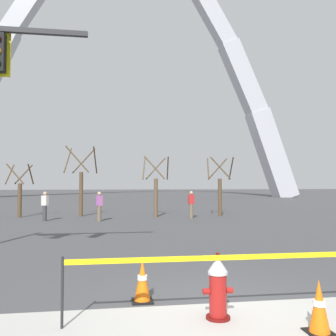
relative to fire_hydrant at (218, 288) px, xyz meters
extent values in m
plane|color=#474749|center=(0.15, 0.61, -0.47)|extent=(240.00, 240.00, 0.00)
cylinder|color=#5E0F0D|center=(0.00, -0.01, -0.44)|extent=(0.36, 0.36, 0.05)
cylinder|color=maroon|center=(0.00, -0.01, -0.11)|extent=(0.26, 0.26, 0.62)
cylinder|color=#B7B7BC|center=(0.00, -0.01, 0.22)|extent=(0.30, 0.30, 0.04)
cone|color=#B7B7BC|center=(0.00, -0.01, 0.35)|extent=(0.30, 0.30, 0.22)
cylinder|color=#5E0F0D|center=(0.00, -0.01, 0.49)|extent=(0.06, 0.06, 0.06)
cylinder|color=maroon|center=(-0.18, -0.01, -0.04)|extent=(0.10, 0.09, 0.09)
cylinder|color=maroon|center=(0.18, -0.01, -0.04)|extent=(0.10, 0.09, 0.09)
cylinder|color=maroon|center=(0.00, 0.19, -0.14)|extent=(0.13, 0.14, 0.13)
cylinder|color=#5E0F0D|center=(0.00, 0.27, -0.14)|extent=(0.15, 0.03, 0.15)
cylinder|color=#232326|center=(-2.26, -0.04, 0.03)|extent=(0.04, 0.04, 1.00)
cube|color=yellow|center=(0.13, -0.05, 0.46)|extent=(4.79, 0.03, 0.08)
cube|color=black|center=(-1.05, 0.99, -0.45)|extent=(0.36, 0.36, 0.03)
cone|color=orange|center=(-1.05, 0.99, -0.09)|extent=(0.28, 0.28, 0.70)
cylinder|color=white|center=(-1.05, 0.99, -0.05)|extent=(0.17, 0.17, 0.08)
cube|color=black|center=(1.20, -0.74, -0.45)|extent=(0.36, 0.36, 0.03)
cone|color=orange|center=(1.20, -0.74, -0.09)|extent=(0.28, 0.28, 0.70)
cylinder|color=white|center=(1.20, -0.74, -0.05)|extent=(0.17, 0.17, 0.08)
cube|color=gold|center=(-4.16, 3.62, 4.58)|extent=(0.44, 0.03, 1.04)
cube|color=#B2B5BC|center=(-13.02, 46.99, 25.96)|extent=(6.45, 2.32, 8.80)
cube|color=#B2B5BC|center=(13.33, 46.99, 25.96)|extent=(6.45, 2.32, 8.80)
cube|color=#B2B5BC|center=(17.72, 46.99, 17.15)|extent=(6.84, 2.63, 11.21)
cube|color=#B2B5BC|center=(22.11, 46.99, 5.82)|extent=(7.20, 2.94, 13.65)
cylinder|color=brown|center=(-6.99, 18.07, 0.55)|extent=(0.24, 0.24, 2.04)
cylinder|color=brown|center=(-7.61, 18.19, 2.13)|extent=(0.30, 1.11, 1.23)
cylinder|color=brown|center=(-6.36, 18.01, 2.13)|extent=(0.19, 1.12, 1.23)
cylinder|color=brown|center=(-6.93, 18.70, 2.13)|extent=(1.12, 0.19, 1.23)
cylinder|color=brown|center=(-7.13, 17.45, 2.13)|extent=(1.11, 0.32, 1.23)
cylinder|color=brown|center=(-3.40, 18.24, 0.91)|extent=(0.24, 0.24, 2.74)
cylinder|color=brown|center=(-4.24, 18.41, 3.02)|extent=(0.37, 1.47, 1.64)
cylinder|color=brown|center=(-2.55, 18.16, 3.02)|extent=(0.23, 1.49, 1.64)
cylinder|color=brown|center=(-3.32, 19.09, 3.02)|extent=(1.49, 0.23, 1.64)
cylinder|color=brown|center=(-3.59, 17.41, 3.02)|extent=(1.47, 0.40, 1.64)
cylinder|color=brown|center=(1.12, 17.09, 0.70)|extent=(0.24, 0.24, 2.33)
cylinder|color=brown|center=(0.41, 17.23, 2.50)|extent=(0.33, 1.26, 1.40)
cylinder|color=brown|center=(1.85, 17.02, 2.50)|extent=(0.21, 1.27, 1.40)
cylinder|color=brown|center=(1.20, 17.81, 2.50)|extent=(1.27, 0.21, 1.40)
cylinder|color=brown|center=(0.97, 16.38, 2.50)|extent=(1.26, 0.35, 1.40)
cylinder|color=brown|center=(5.16, 17.11, 0.70)|extent=(0.24, 0.24, 2.34)
cylinder|color=brown|center=(4.45, 17.26, 2.51)|extent=(0.33, 1.27, 1.40)
cylinder|color=brown|center=(5.88, 17.04, 2.51)|extent=(0.21, 1.28, 1.40)
cylinder|color=brown|center=(5.23, 17.84, 2.51)|extent=(1.28, 0.21, 1.40)
cylinder|color=brown|center=(5.00, 16.40, 2.51)|extent=(1.26, 0.35, 1.40)
cylinder|color=brown|center=(-2.19, 15.00, -0.05)|extent=(0.22, 0.22, 0.84)
cube|color=#995193|center=(-2.19, 15.00, 0.64)|extent=(0.38, 0.27, 0.54)
sphere|color=tan|center=(-2.19, 15.00, 1.02)|extent=(0.20, 0.20, 0.20)
cylinder|color=brown|center=(3.07, 15.92, -0.05)|extent=(0.22, 0.22, 0.84)
cube|color=#B22323|center=(3.07, 15.92, 0.64)|extent=(0.34, 0.21, 0.54)
sphere|color=tan|center=(3.07, 15.92, 1.02)|extent=(0.20, 0.20, 0.20)
cylinder|color=#38383D|center=(-5.12, 15.60, -0.05)|extent=(0.22, 0.22, 0.84)
cube|color=beige|center=(-5.12, 15.60, 0.64)|extent=(0.39, 0.35, 0.54)
sphere|color=tan|center=(-5.12, 15.60, 1.02)|extent=(0.20, 0.20, 0.20)
camera|label=1|loc=(-1.61, -5.51, 1.57)|focal=39.99mm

